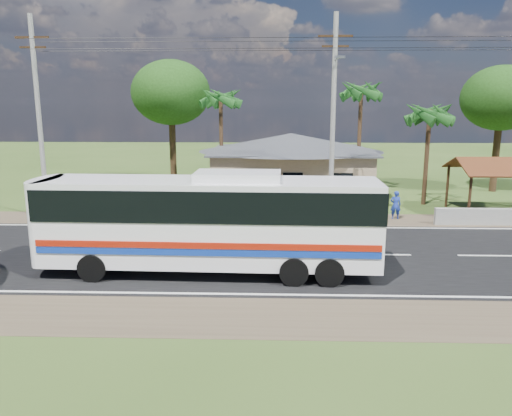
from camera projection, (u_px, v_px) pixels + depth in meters
The scene contains 14 objects.
ground at pixel (277, 254), 21.62m from camera, with size 120.00×120.00×0.00m, color #314A1A.
road at pixel (277, 254), 21.62m from camera, with size 120.00×16.00×0.03m.
house at pixel (291, 159), 33.74m from camera, with size 12.40×10.00×5.00m.
waiting_shed at pixel (500, 167), 28.95m from camera, with size 5.20×4.48×3.35m.
concrete_barrier at pixel (501, 217), 26.62m from camera, with size 7.00×0.30×0.90m, color #9E9E99.
utility_poles at pixel (327, 115), 26.67m from camera, with size 32.80×2.22×11.00m.
palm_near at pixel (430, 114), 30.88m from camera, with size 2.80×2.80×6.70m.
palm_mid at pixel (361, 92), 35.09m from camera, with size 2.80×2.80×8.20m.
palm_far at pixel (221, 99), 35.99m from camera, with size 2.80×2.80×7.70m.
tree_behind_house at pixel (171, 93), 37.98m from camera, with size 6.00×6.00×9.61m.
tree_behind_shed at pixel (501, 99), 35.36m from camera, with size 5.60×5.60×9.02m.
coach_bus at pixel (211, 216), 18.82m from camera, with size 12.76×3.03×3.94m.
motorcycle at pixel (274, 215), 26.84m from camera, with size 0.64×1.84×0.97m, color black.
person at pixel (396, 205), 27.91m from camera, with size 0.59×0.39×1.61m, color #1C339C.
Camera 1 is at (-0.25, -20.75, 6.48)m, focal length 35.00 mm.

